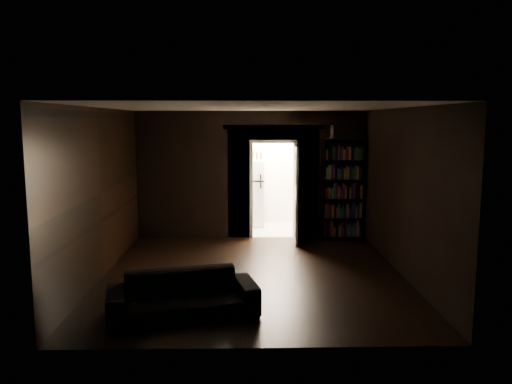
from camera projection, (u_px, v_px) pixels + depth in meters
ground at (252, 275)px, 8.44m from camera, size 5.50×5.50×0.00m
room_walls at (251, 170)px, 9.27m from camera, size 5.02×5.61×2.84m
kitchen_alcove at (271, 178)px, 12.11m from camera, size 2.20×1.80×2.60m
sofa at (183, 288)px, 6.64m from camera, size 2.12×1.29×0.76m
bookshelf at (342, 190)px, 10.86m from camera, size 0.90×0.33×2.20m
refrigerator at (249, 193)px, 12.32m from camera, size 0.94×0.91×1.65m
door at (296, 195)px, 10.60m from camera, size 0.08×0.85×2.05m
figurine at (332, 132)px, 10.72m from camera, size 0.12×0.12×0.29m
bottles at (251, 155)px, 12.07m from camera, size 0.60×0.26×0.25m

